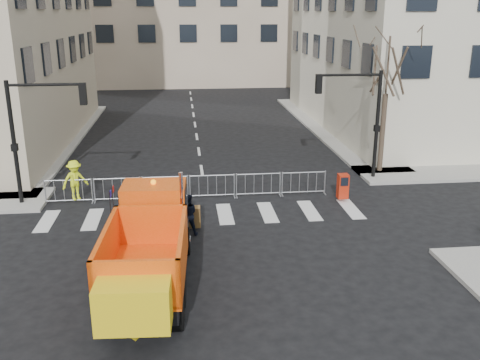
{
  "coord_description": "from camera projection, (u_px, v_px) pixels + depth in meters",
  "views": [
    {
      "loc": [
        -0.96,
        -15.23,
        8.1
      ],
      "look_at": [
        1.0,
        2.5,
        2.42
      ],
      "focal_mm": 40.0,
      "sensor_mm": 36.0,
      "label": 1
    }
  ],
  "objects": [
    {
      "name": "street_tree",
      "position": [
        385.0,
        101.0,
        26.76
      ],
      "size": [
        3.0,
        3.0,
        7.5
      ],
      "primitive_type": null,
      "color": "#382B21",
      "rests_on": "ground"
    },
    {
      "name": "crowd_barriers",
      "position": [
        189.0,
        187.0,
        23.94
      ],
      "size": [
        12.6,
        0.6,
        1.1
      ],
      "primitive_type": null,
      "color": "#9EA0A5",
      "rests_on": "ground"
    },
    {
      "name": "cop_a",
      "position": [
        132.0,
        215.0,
        19.83
      ],
      "size": [
        0.62,
        0.42,
        1.67
      ],
      "primitive_type": "imported",
      "rotation": [
        0.0,
        0.0,
        3.11
      ],
      "color": "black",
      "rests_on": "ground"
    },
    {
      "name": "cop_c",
      "position": [
        181.0,
        206.0,
        20.26
      ],
      "size": [
        0.9,
        1.27,
        2.0
      ],
      "primitive_type": "imported",
      "rotation": [
        0.0,
        0.0,
        4.32
      ],
      "color": "black",
      "rests_on": "ground"
    },
    {
      "name": "sidewalk_back",
      "position": [
        205.0,
        190.0,
        25.01
      ],
      "size": [
        64.0,
        5.0,
        0.15
      ],
      "primitive_type": "cube",
      "color": "gray",
      "rests_on": "ground"
    },
    {
      "name": "cop_b",
      "position": [
        187.0,
        215.0,
        19.99
      ],
      "size": [
        0.8,
        0.63,
        1.61
      ],
      "primitive_type": "imported",
      "rotation": [
        0.0,
        0.0,
        3.17
      ],
      "color": "black",
      "rests_on": "ground"
    },
    {
      "name": "newspaper_box",
      "position": [
        343.0,
        186.0,
        23.56
      ],
      "size": [
        0.46,
        0.41,
        1.1
      ],
      "primitive_type": "cube",
      "rotation": [
        0.0,
        0.0,
        0.02
      ],
      "color": "#B6240E",
      "rests_on": "sidewalk_back"
    },
    {
      "name": "ground",
      "position": [
        217.0,
        277.0,
        16.98
      ],
      "size": [
        120.0,
        120.0,
        0.0
      ],
      "primitive_type": "plane",
      "color": "black",
      "rests_on": "ground"
    },
    {
      "name": "worker",
      "position": [
        75.0,
        180.0,
        23.28
      ],
      "size": [
        1.32,
        1.16,
        1.77
      ],
      "primitive_type": "imported",
      "rotation": [
        0.0,
        0.0,
        0.54
      ],
      "color": "#E1F41C",
      "rests_on": "sidewalk_back"
    },
    {
      "name": "traffic_light_left",
      "position": [
        14.0,
        145.0,
        22.43
      ],
      "size": [
        0.18,
        0.18,
        5.4
      ],
      "primitive_type": "cylinder",
      "color": "black",
      "rests_on": "ground"
    },
    {
      "name": "traffic_light_right",
      "position": [
        377.0,
        126.0,
        26.05
      ],
      "size": [
        0.18,
        0.18,
        5.4
      ],
      "primitive_type": "cylinder",
      "color": "black",
      "rests_on": "ground"
    },
    {
      "name": "plow_truck",
      "position": [
        149.0,
        245.0,
        15.76
      ],
      "size": [
        2.95,
        8.75,
        3.35
      ],
      "rotation": [
        0.0,
        0.0,
        1.51
      ],
      "color": "black",
      "rests_on": "ground"
    }
  ]
}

